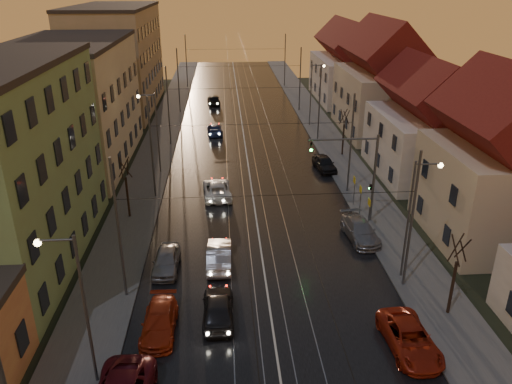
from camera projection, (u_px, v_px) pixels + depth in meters
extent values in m
cube|color=black|center=(244.00, 141.00, 59.33)|extent=(16.00, 120.00, 0.04)
cube|color=#4C4C4C|center=(160.00, 142.00, 58.70)|extent=(4.00, 120.00, 0.15)
cube|color=#4C4C4C|center=(327.00, 139.00, 59.91)|extent=(4.00, 120.00, 0.15)
cube|color=gray|center=(226.00, 141.00, 59.18)|extent=(0.06, 120.00, 0.03)
cube|color=gray|center=(238.00, 141.00, 59.27)|extent=(0.06, 120.00, 0.03)
cube|color=gray|center=(251.00, 140.00, 59.36)|extent=(0.06, 120.00, 0.03)
cube|color=gray|center=(263.00, 140.00, 59.45)|extent=(0.06, 120.00, 0.03)
cube|color=beige|center=(74.00, 105.00, 50.39)|extent=(10.00, 20.00, 12.00)
cube|color=#978761|center=(117.00, 59.00, 71.99)|extent=(10.00, 24.00, 14.00)
cube|color=#C7B399|center=(494.00, 194.00, 36.08)|extent=(8.50, 10.00, 7.00)
pyramid|color=#5B1514|center=(509.00, 121.00, 33.94)|extent=(8.67, 10.20, 3.80)
cube|color=beige|center=(425.00, 145.00, 48.19)|extent=(9.00, 12.00, 6.00)
pyramid|color=#5B1514|center=(432.00, 98.00, 46.37)|extent=(9.18, 12.24, 3.20)
cube|color=#C7B399|center=(380.00, 102.00, 61.63)|extent=(9.00, 14.00, 7.50)
pyramid|color=#5B1514|center=(385.00, 54.00, 59.36)|extent=(9.18, 14.28, 4.00)
cube|color=beige|center=(346.00, 79.00, 78.32)|extent=(9.00, 16.00, 6.50)
pyramid|color=#5B1514|center=(349.00, 46.00, 76.34)|extent=(9.18, 16.32, 3.50)
cylinder|color=#595B60|center=(119.00, 231.00, 28.63)|extent=(0.16, 0.16, 9.00)
cylinder|color=#595B60|center=(411.00, 222.00, 29.67)|extent=(0.16, 0.16, 9.00)
cylinder|color=#595B60|center=(152.00, 149.00, 42.37)|extent=(0.16, 0.16, 9.00)
cylinder|color=#595B60|center=(351.00, 145.00, 43.42)|extent=(0.16, 0.16, 9.00)
cylinder|color=#595B60|center=(168.00, 107.00, 56.11)|extent=(0.16, 0.16, 9.00)
cylinder|color=#595B60|center=(319.00, 104.00, 57.16)|extent=(0.16, 0.16, 9.00)
cylinder|color=#595B60|center=(178.00, 81.00, 69.86)|extent=(0.16, 0.16, 9.00)
cylinder|color=#595B60|center=(300.00, 80.00, 70.90)|extent=(0.16, 0.16, 9.00)
cylinder|color=#595B60|center=(186.00, 61.00, 86.35)|extent=(0.16, 0.16, 9.00)
cylinder|color=#595B60|center=(285.00, 60.00, 87.40)|extent=(0.16, 0.16, 9.00)
cylinder|color=#595B60|center=(86.00, 314.00, 22.40)|extent=(0.14, 0.14, 8.00)
cylinder|color=#595B60|center=(55.00, 240.00, 20.84)|extent=(1.60, 0.10, 0.10)
sphere|color=#FFD88C|center=(38.00, 243.00, 20.84)|extent=(0.32, 0.32, 0.32)
cylinder|color=#595B60|center=(408.00, 222.00, 30.80)|extent=(0.14, 0.14, 8.00)
cylinder|color=#595B60|center=(429.00, 164.00, 29.34)|extent=(1.60, 0.10, 0.10)
sphere|color=#FFD88C|center=(441.00, 165.00, 29.43)|extent=(0.32, 0.32, 0.32)
cylinder|color=#595B60|center=(158.00, 134.00, 48.05)|extent=(0.14, 0.14, 8.00)
cylinder|color=#595B60|center=(146.00, 95.00, 46.50)|extent=(1.60, 0.10, 0.10)
sphere|color=#FFD88C|center=(138.00, 96.00, 46.49)|extent=(0.32, 0.32, 0.32)
cylinder|color=#595B60|center=(311.00, 96.00, 63.78)|extent=(0.14, 0.14, 8.00)
cylinder|color=#595B60|center=(318.00, 65.00, 62.33)|extent=(1.60, 0.10, 0.10)
sphere|color=#FFD88C|center=(324.00, 66.00, 62.41)|extent=(0.32, 0.32, 0.32)
cylinder|color=#595B60|center=(374.00, 180.00, 38.30)|extent=(0.20, 0.20, 7.20)
cylinder|color=#595B60|center=(343.00, 139.00, 36.84)|extent=(5.20, 0.14, 0.14)
imported|color=black|center=(311.00, 148.00, 36.93)|extent=(0.15, 0.18, 0.90)
sphere|color=#19FF3F|center=(311.00, 150.00, 36.88)|extent=(0.20, 0.20, 0.20)
cylinder|color=black|center=(128.00, 198.00, 39.70)|extent=(0.18, 0.18, 3.50)
cylinder|color=black|center=(128.00, 168.00, 38.78)|extent=(0.37, 0.92, 1.61)
cylinder|color=black|center=(124.00, 167.00, 38.90)|extent=(0.91, 0.40, 1.61)
cylinder|color=black|center=(121.00, 168.00, 38.59)|extent=(0.37, 0.92, 1.61)
cylinder|color=black|center=(126.00, 169.00, 38.50)|extent=(0.84, 0.54, 1.62)
cylinder|color=black|center=(452.00, 289.00, 28.11)|extent=(0.18, 0.18, 3.50)
cylinder|color=black|center=(463.00, 249.00, 27.20)|extent=(0.37, 0.92, 1.61)
cylinder|color=black|center=(456.00, 247.00, 27.31)|extent=(0.91, 0.40, 1.61)
cylinder|color=black|center=(456.00, 250.00, 27.01)|extent=(0.37, 0.92, 1.61)
cylinder|color=black|center=(463.00, 251.00, 26.91)|extent=(0.84, 0.54, 1.62)
cylinder|color=black|center=(343.00, 140.00, 53.78)|extent=(0.18, 0.18, 3.50)
cylinder|color=black|center=(347.00, 117.00, 52.86)|extent=(0.37, 0.92, 1.61)
cylinder|color=black|center=(343.00, 117.00, 52.98)|extent=(0.91, 0.40, 1.61)
cylinder|color=black|center=(343.00, 117.00, 52.68)|extent=(0.37, 0.92, 1.61)
cylinder|color=black|center=(346.00, 118.00, 52.58)|extent=(0.84, 0.54, 1.62)
imported|color=black|center=(218.00, 308.00, 28.17)|extent=(1.77, 4.41, 1.50)
imported|color=#96969B|center=(219.00, 255.00, 33.49)|extent=(1.66, 4.60, 1.51)
imported|color=silver|center=(217.00, 189.00, 44.01)|extent=(2.70, 5.25, 1.42)
imported|color=#19244D|center=(215.00, 129.00, 61.55)|extent=(2.13, 4.55, 1.28)
imported|color=black|center=(214.00, 100.00, 75.93)|extent=(2.17, 4.60, 1.52)
imported|color=#A52A10|center=(159.00, 322.00, 27.16)|extent=(1.88, 4.45, 1.28)
imported|color=gray|center=(166.00, 260.00, 32.95)|extent=(1.79, 4.14, 1.39)
imported|color=#9E220F|center=(410.00, 338.00, 25.87)|extent=(2.45, 4.94, 1.35)
imported|color=gray|center=(360.00, 230.00, 36.86)|extent=(2.38, 4.98, 1.40)
imported|color=black|center=(324.00, 163.00, 50.12)|extent=(2.20, 4.36, 1.43)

